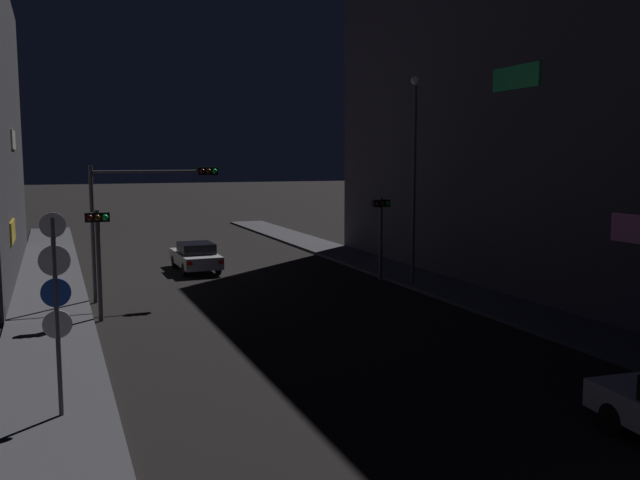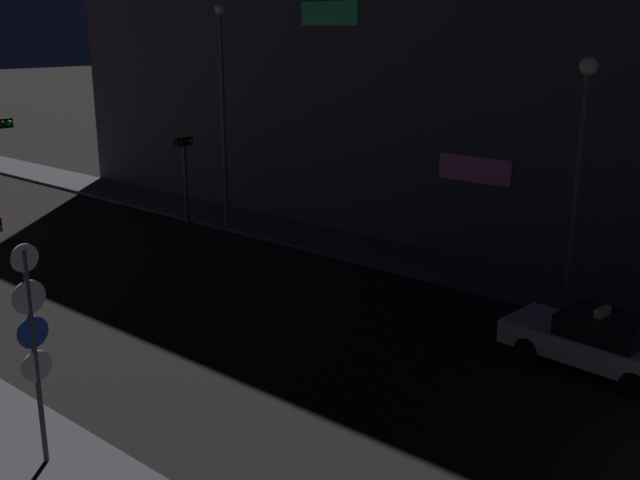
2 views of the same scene
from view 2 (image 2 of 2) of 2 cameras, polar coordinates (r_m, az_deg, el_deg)
sidewalk_right at (r=34.84m, az=-9.25°, el=2.21°), size 2.79×55.85×0.14m
taxi at (r=19.76m, az=20.26°, el=-7.22°), size 2.15×4.58×1.62m
traffic_light_right_kerb at (r=32.31m, az=-10.20°, el=5.89°), size 0.80×0.42×3.79m
sign_pole_left at (r=14.78m, az=-20.90°, el=-6.99°), size 0.64×0.10×4.33m
street_lamp_near_block at (r=22.49m, az=19.22°, el=7.29°), size 0.52×0.52×7.26m
street_lamp_far_block at (r=31.05m, az=-7.38°, el=10.69°), size 0.41×0.41×8.89m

